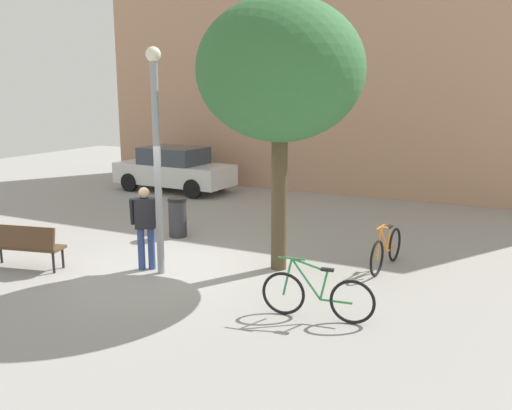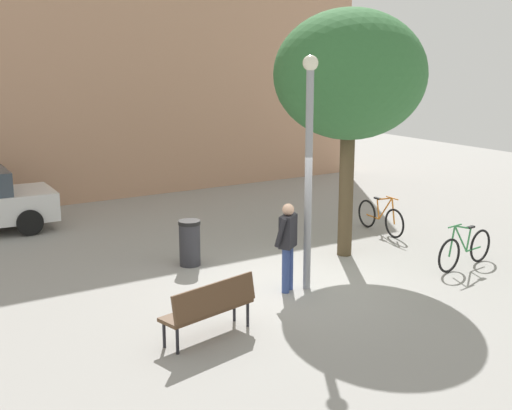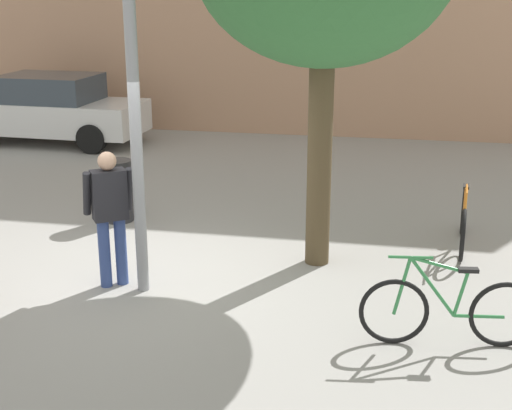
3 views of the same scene
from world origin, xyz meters
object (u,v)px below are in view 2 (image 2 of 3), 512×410
object	(u,v)px
person_by_lamppost	(288,241)
bicycle_orange	(381,217)
lamppost	(309,157)
park_bench	(211,305)
bicycle_green	(465,249)
trash_bin	(190,243)
plaza_tree	(350,76)

from	to	relation	value
person_by_lamppost	bicycle_orange	xyz separation A→B (m)	(4.28, 2.17, -0.58)
lamppost	park_bench	world-z (taller)	lamppost
bicycle_orange	bicycle_green	xyz separation A→B (m)	(-0.38, -2.96, 0.00)
lamppost	trash_bin	distance (m)	3.37
lamppost	trash_bin	xyz separation A→B (m)	(-1.25, 2.40, -2.01)
trash_bin	bicycle_green	bearing A→B (deg)	-33.36
bicycle_orange	bicycle_green	size ratio (longest dim) A/B	1.00
plaza_tree	bicycle_orange	distance (m)	4.10
bicycle_green	bicycle_orange	bearing A→B (deg)	82.60
bicycle_orange	lamppost	bearing A→B (deg)	-150.01
plaza_tree	bicycle_green	bearing A→B (deg)	-52.28
person_by_lamppost	bicycle_orange	distance (m)	4.83
lamppost	bicycle_green	world-z (taller)	lamppost
lamppost	bicycle_green	distance (m)	4.15
bicycle_orange	trash_bin	size ratio (longest dim) A/B	1.88
person_by_lamppost	bicycle_green	xyz separation A→B (m)	(3.89, -0.79, -0.58)
park_bench	person_by_lamppost	bearing A→B (deg)	26.63
plaza_tree	bicycle_orange	bearing A→B (deg)	26.65
bicycle_orange	plaza_tree	bearing A→B (deg)	-153.35
person_by_lamppost	trash_bin	distance (m)	2.53
person_by_lamppost	bicycle_green	size ratio (longest dim) A/B	0.93
bicycle_green	trash_bin	bearing A→B (deg)	146.64
park_bench	bicycle_orange	world-z (taller)	bicycle_orange
trash_bin	person_by_lamppost	bearing A→B (deg)	-70.01
bicycle_orange	bicycle_green	world-z (taller)	same
trash_bin	park_bench	bearing A→B (deg)	-111.45
lamppost	bicycle_orange	bearing A→B (deg)	29.99
bicycle_green	trash_bin	world-z (taller)	bicycle_green
park_bench	bicycle_orange	bearing A→B (deg)	26.82
trash_bin	bicycle_orange	bearing A→B (deg)	-1.83
park_bench	bicycle_orange	distance (m)	7.26
bicycle_orange	bicycle_green	bearing A→B (deg)	-97.40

